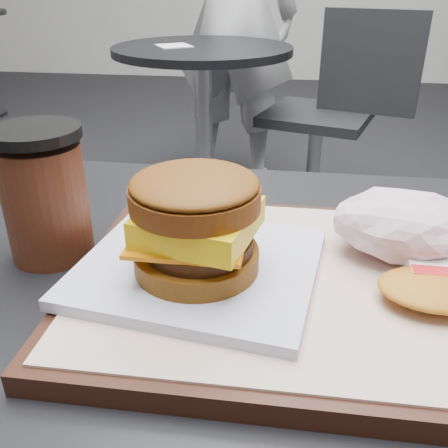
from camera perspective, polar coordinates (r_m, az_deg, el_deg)
serving_tray at (r=0.42m, az=9.16°, el=-6.95°), size 0.38×0.28×0.02m
breakfast_sandwich at (r=0.39m, az=-3.09°, el=-1.15°), size 0.21×0.20×0.09m
crumpled_wrapper at (r=0.46m, az=19.89°, el=-0.09°), size 0.12×0.10×0.05m
coffee_cup at (r=0.48m, az=-19.80°, el=3.04°), size 0.08×0.08×0.12m
neighbor_table at (r=2.08m, az=-2.38°, el=14.21°), size 0.70×0.70×0.75m
napkin at (r=2.04m, az=-5.76°, el=19.60°), size 0.17×0.17×0.00m
neighbor_chair at (r=2.19m, az=12.57°, el=13.18°), size 0.65×0.52×0.88m
patron at (r=2.56m, az=1.13°, el=23.34°), size 0.70×0.55×1.69m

